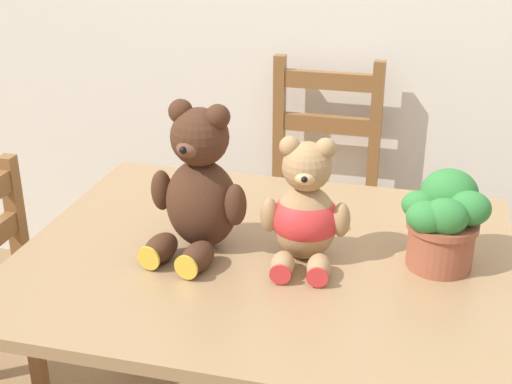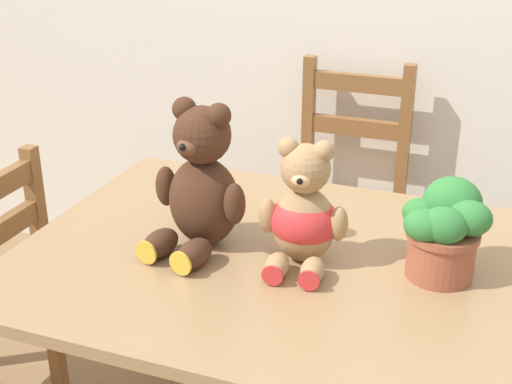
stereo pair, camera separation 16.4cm
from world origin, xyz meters
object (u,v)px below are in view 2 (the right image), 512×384
Objects in this scene: wooden_chair_behind at (341,215)px; teddy_bear_left at (201,185)px; teddy_bear_right at (304,215)px; potted_plant at (444,229)px.

wooden_chair_behind is 2.75× the size of teddy_bear_left.
teddy_bear_left reaches higher than wooden_chair_behind.
wooden_chair_behind is at bearing -89.76° from teddy_bear_left.
teddy_bear_left reaches higher than teddy_bear_right.
teddy_bear_right is 0.31m from potted_plant.
teddy_bear_right is (0.25, 0.01, -0.04)m from teddy_bear_left.
wooden_chair_behind is 0.91m from teddy_bear_right.
wooden_chair_behind is at bearing 118.18° from potted_plant.
wooden_chair_behind is 0.95m from potted_plant.
teddy_bear_left is (-0.15, -0.82, 0.42)m from wooden_chair_behind.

